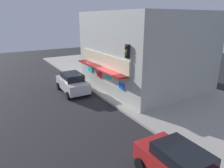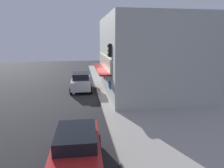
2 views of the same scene
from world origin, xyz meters
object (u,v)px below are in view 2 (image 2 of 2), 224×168
(traffic_light, at_px, (112,64))
(parked_car_red, at_px, (77,149))
(pedestrian, at_px, (132,90))
(parked_car_silver, at_px, (81,81))
(trash_can, at_px, (116,80))
(fire_hydrant, at_px, (111,91))
(potted_plant_by_doorway, at_px, (121,81))

(traffic_light, distance_m, parked_car_red, 8.00)
(pedestrian, distance_m, parked_car_silver, 6.64)
(trash_can, distance_m, parked_car_red, 14.80)
(fire_hydrant, bearing_deg, traffic_light, -5.55)
(pedestrian, bearing_deg, trash_can, -179.96)
(traffic_light, distance_m, fire_hydrant, 3.41)
(pedestrian, bearing_deg, parked_car_silver, -144.38)
(parked_car_silver, bearing_deg, parked_car_red, -1.19)
(traffic_light, bearing_deg, parked_car_red, -19.64)
(traffic_light, relative_size, trash_can, 5.83)
(potted_plant_by_doorway, height_order, parked_car_red, parked_car_red)
(pedestrian, relative_size, parked_car_red, 0.46)
(potted_plant_by_doorway, bearing_deg, trash_can, -175.50)
(parked_car_red, bearing_deg, fire_hydrant, 163.48)
(pedestrian, height_order, parked_car_silver, pedestrian)
(traffic_light, distance_m, potted_plant_by_doorway, 5.93)
(trash_can, bearing_deg, parked_car_red, -16.16)
(fire_hydrant, bearing_deg, potted_plant_by_doorway, 153.66)
(potted_plant_by_doorway, bearing_deg, traffic_light, -18.15)
(trash_can, bearing_deg, traffic_light, -12.46)
(fire_hydrant, height_order, pedestrian, pedestrian)
(fire_hydrant, xyz_separation_m, potted_plant_by_doorway, (-3.00, 1.49, 0.27))
(parked_car_silver, distance_m, parked_car_red, 12.55)
(potted_plant_by_doorway, distance_m, parked_car_silver, 4.01)
(trash_can, xyz_separation_m, potted_plant_by_doorway, (1.85, 0.15, 0.29))
(fire_hydrant, height_order, parked_car_red, parked_car_red)
(pedestrian, distance_m, parked_car_red, 8.26)
(parked_car_silver, bearing_deg, trash_can, 113.42)
(trash_can, bearing_deg, parked_car_silver, -66.58)
(fire_hydrant, xyz_separation_m, parked_car_silver, (-3.18, -2.52, 0.29))
(potted_plant_by_doorway, bearing_deg, parked_car_silver, -92.52)
(potted_plant_by_doorway, xyz_separation_m, parked_car_silver, (-0.18, -4.00, 0.01))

